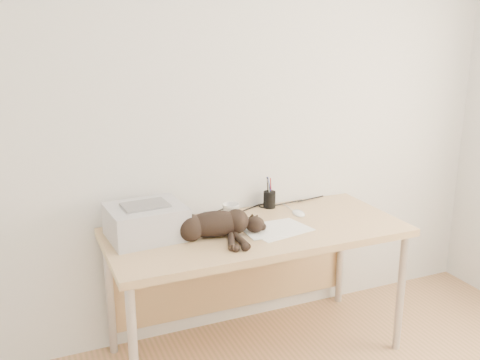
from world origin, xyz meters
name	(u,v)px	position (x,y,z in m)	size (l,w,h in m)	color
wall_back	(231,115)	(0.00, 1.75, 1.30)	(3.50, 3.50, 0.00)	silver
desk	(250,246)	(0.00, 1.48, 0.61)	(1.60, 0.70, 0.74)	tan
printer	(146,221)	(-0.57, 1.50, 0.83)	(0.40, 0.35, 0.18)	#B6B6BB
papers	(276,229)	(0.09, 1.34, 0.74)	(0.37, 0.28, 0.01)	white
cat	(212,226)	(-0.26, 1.37, 0.80)	(0.62, 0.34, 0.14)	black
mug	(231,211)	(-0.07, 1.58, 0.78)	(0.10, 0.10, 0.09)	white
pen_cup	(269,199)	(0.22, 1.68, 0.79)	(0.07, 0.07, 0.19)	black
remote_grey	(215,217)	(-0.15, 1.63, 0.75)	(0.05, 0.17, 0.02)	slate
remote_black	(251,225)	(-0.02, 1.43, 0.75)	(0.05, 0.19, 0.02)	black
mouse	(299,211)	(0.32, 1.50, 0.76)	(0.07, 0.11, 0.04)	white
cable_tangle	(235,210)	(0.00, 1.70, 0.75)	(1.36, 0.08, 0.01)	black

